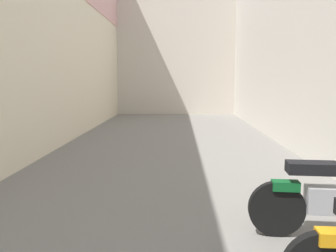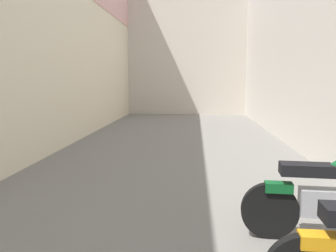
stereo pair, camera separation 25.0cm
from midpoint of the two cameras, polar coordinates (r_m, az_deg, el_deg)
ground_plane at (r=5.67m, az=1.30°, el=-9.53°), size 34.57×34.57×0.00m
building_right at (r=7.98m, az=25.13°, el=15.78°), size 0.45×18.57×5.80m
building_far_end at (r=17.73m, az=3.54°, el=11.05°), size 8.58×2.00×5.46m
motorcycle_fifth at (r=4.06m, az=27.22°, el=-10.06°), size 1.85×0.58×1.04m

